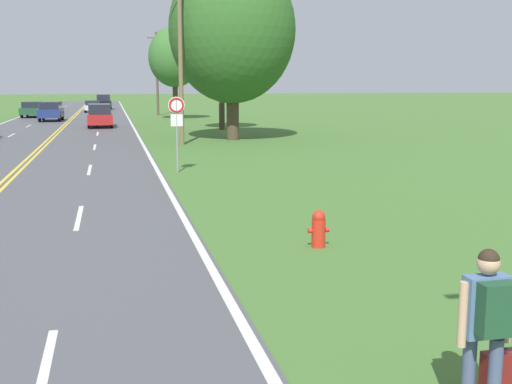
% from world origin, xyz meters
% --- Properties ---
extents(hitchhiker_person, '(0.58, 0.41, 1.71)m').
position_xyz_m(hitchhiker_person, '(6.99, 5.75, 1.04)').
color(hitchhiker_person, '#475175').
rests_on(hitchhiker_person, ground).
extents(suitcase, '(0.46, 0.19, 0.68)m').
position_xyz_m(suitcase, '(7.25, 5.80, 0.32)').
color(suitcase, maroon).
rests_on(suitcase, ground).
extents(fire_hydrant, '(0.44, 0.28, 0.76)m').
position_xyz_m(fire_hydrant, '(7.51, 12.48, 0.38)').
color(fire_hydrant, red).
rests_on(fire_hydrant, ground).
extents(traffic_sign, '(0.60, 0.10, 2.78)m').
position_xyz_m(traffic_sign, '(5.87, 24.11, 2.10)').
color(traffic_sign, gray).
rests_on(traffic_sign, ground).
extents(utility_pole_midground, '(1.80, 0.24, 9.50)m').
position_xyz_m(utility_pole_midground, '(7.23, 34.96, 4.91)').
color(utility_pole_midground, brown).
rests_on(utility_pole_midground, ground).
extents(utility_pole_far, '(1.80, 0.24, 8.37)m').
position_xyz_m(utility_pole_far, '(8.33, 67.42, 4.34)').
color(utility_pole_far, brown).
rests_on(utility_pole_far, ground).
extents(tree_behind_sign, '(7.21, 7.21, 10.40)m').
position_xyz_m(tree_behind_sign, '(10.44, 37.25, 6.24)').
color(tree_behind_sign, '#473828').
rests_on(tree_behind_sign, ground).
extents(tree_right_cluster, '(4.70, 4.70, 8.31)m').
position_xyz_m(tree_right_cluster, '(9.36, 59.61, 5.58)').
color(tree_right_cluster, '#473828').
rests_on(tree_right_cluster, ground).
extents(tree_far_back, '(4.12, 4.12, 8.09)m').
position_xyz_m(tree_far_back, '(11.26, 45.75, 5.69)').
color(tree_far_back, '#473828').
rests_on(tree_far_back, ground).
extents(car_red_van_mid_near, '(1.92, 4.58, 1.73)m').
position_xyz_m(car_red_van_mid_near, '(2.73, 50.17, 0.90)').
color(car_red_van_mid_near, black).
rests_on(car_red_van_mid_near, ground).
extents(car_dark_blue_suv_mid_far, '(1.94, 4.24, 1.67)m').
position_xyz_m(car_dark_blue_suv_mid_far, '(-1.52, 59.25, 0.90)').
color(car_dark_blue_suv_mid_far, black).
rests_on(car_dark_blue_suv_mid_far, ground).
extents(car_dark_green_sedan_receding, '(1.97, 4.95, 1.51)m').
position_xyz_m(car_dark_green_sedan_receding, '(-3.83, 66.31, 0.79)').
color(car_dark_green_sedan_receding, black).
rests_on(car_dark_green_sedan_receding, ground).
extents(car_silver_hatchback_distant, '(2.01, 4.34, 1.34)m').
position_xyz_m(car_silver_hatchback_distant, '(1.56, 76.09, 0.74)').
color(car_silver_hatchback_distant, black).
rests_on(car_silver_hatchback_distant, ground).
extents(car_black_suv_horizon, '(1.93, 4.10, 1.86)m').
position_xyz_m(car_black_suv_horizon, '(2.80, 83.93, 0.98)').
color(car_black_suv_horizon, black).
rests_on(car_black_suv_horizon, ground).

